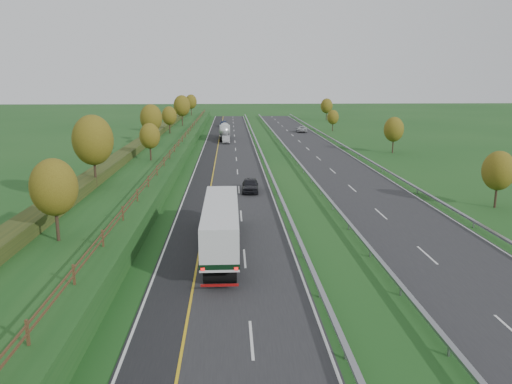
% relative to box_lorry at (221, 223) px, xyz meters
% --- Properties ---
extents(ground, '(400.00, 400.00, 0.00)m').
position_rel_box_lorry_xyz_m(ground, '(8.50, 42.27, -2.33)').
color(ground, '#194719').
rests_on(ground, ground).
extents(near_carriageway, '(10.50, 200.00, 0.04)m').
position_rel_box_lorry_xyz_m(near_carriageway, '(0.50, 47.27, -2.31)').
color(near_carriageway, '#232326').
rests_on(near_carriageway, ground).
extents(far_carriageway, '(10.50, 200.00, 0.04)m').
position_rel_box_lorry_xyz_m(far_carriageway, '(17.00, 47.27, -2.31)').
color(far_carriageway, '#232326').
rests_on(far_carriageway, ground).
extents(hard_shoulder, '(3.00, 200.00, 0.04)m').
position_rel_box_lorry_xyz_m(hard_shoulder, '(-3.25, 47.27, -2.31)').
color(hard_shoulder, black).
rests_on(hard_shoulder, ground).
extents(lane_markings, '(26.75, 200.00, 0.01)m').
position_rel_box_lorry_xyz_m(lane_markings, '(6.90, 47.15, -2.28)').
color(lane_markings, silver).
rests_on(lane_markings, near_carriageway).
extents(embankment_left, '(12.00, 200.00, 2.00)m').
position_rel_box_lorry_xyz_m(embankment_left, '(-12.50, 47.27, -1.33)').
color(embankment_left, '#194719').
rests_on(embankment_left, ground).
extents(hedge_left, '(2.20, 180.00, 1.10)m').
position_rel_box_lorry_xyz_m(hedge_left, '(-14.50, 47.27, 0.22)').
color(hedge_left, '#263515').
rests_on(hedge_left, embankment_left).
extents(fence_left, '(0.12, 189.06, 1.20)m').
position_rel_box_lorry_xyz_m(fence_left, '(-8.00, 46.86, 0.40)').
color(fence_left, '#422B19').
rests_on(fence_left, embankment_left).
extents(median_barrier_near, '(0.32, 200.00, 0.71)m').
position_rel_box_lorry_xyz_m(median_barrier_near, '(6.20, 47.27, -1.72)').
color(median_barrier_near, gray).
rests_on(median_barrier_near, ground).
extents(median_barrier_far, '(0.32, 200.00, 0.71)m').
position_rel_box_lorry_xyz_m(median_barrier_far, '(11.30, 47.27, -1.72)').
color(median_barrier_far, gray).
rests_on(median_barrier_far, ground).
extents(outer_barrier_far, '(0.32, 200.00, 0.71)m').
position_rel_box_lorry_xyz_m(outer_barrier_far, '(22.80, 47.27, -1.71)').
color(outer_barrier_far, gray).
rests_on(outer_barrier_far, ground).
extents(trees_left, '(6.64, 164.30, 7.66)m').
position_rel_box_lorry_xyz_m(trees_left, '(-12.14, 43.90, 4.04)').
color(trees_left, '#2D2116').
rests_on(trees_left, embankment_left).
extents(trees_far, '(8.45, 118.60, 7.12)m').
position_rel_box_lorry_xyz_m(trees_far, '(30.30, 76.48, 1.92)').
color(trees_far, '#2D2116').
rests_on(trees_far, ground).
extents(box_lorry, '(2.58, 16.28, 4.06)m').
position_rel_box_lorry_xyz_m(box_lorry, '(0.00, 0.00, 0.00)').
color(box_lorry, black).
rests_on(box_lorry, near_carriageway).
extents(road_tanker, '(2.40, 11.22, 3.46)m').
position_rel_box_lorry_xyz_m(road_tanker, '(-0.49, 75.30, -0.47)').
color(road_tanker, silver).
rests_on(road_tanker, near_carriageway).
extents(car_dark_near, '(2.14, 4.88, 1.63)m').
position_rel_box_lorry_xyz_m(car_dark_near, '(3.09, 21.09, -1.47)').
color(car_dark_near, black).
rests_on(car_dark_near, near_carriageway).
extents(car_silver_mid, '(1.77, 4.65, 1.52)m').
position_rel_box_lorry_xyz_m(car_silver_mid, '(-0.18, 68.13, -1.53)').
color(car_silver_mid, '#98999C').
rests_on(car_silver_mid, near_carriageway).
extents(car_small_far, '(2.39, 5.28, 1.50)m').
position_rel_box_lorry_xyz_m(car_small_far, '(-1.10, 105.90, -1.54)').
color(car_small_far, '#172449').
rests_on(car_small_far, near_carriageway).
extents(car_oncoming, '(3.04, 5.69, 1.52)m').
position_rel_box_lorry_xyz_m(car_oncoming, '(19.03, 89.80, -1.53)').
color(car_oncoming, '#B8BABE').
rests_on(car_oncoming, far_carriageway).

